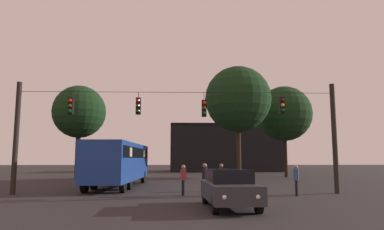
{
  "coord_description": "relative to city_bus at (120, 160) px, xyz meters",
  "views": [
    {
      "loc": [
        0.25,
        -4.22,
        1.94
      ],
      "look_at": [
        0.83,
        15.51,
        4.46
      ],
      "focal_mm": 32.19,
      "sensor_mm": 36.0,
      "label": 1
    }
  ],
  "objects": [
    {
      "name": "overhead_signal_span",
      "position": [
        4.06,
        -5.03,
        1.81
      ],
      "size": [
        18.29,
        0.44,
        6.28
      ],
      "color": "black",
      "rests_on": "ground"
    },
    {
      "name": "pedestrian_crossing_left",
      "position": [
        4.45,
        -5.72,
        -0.95
      ],
      "size": [
        0.31,
        0.4,
        1.62
      ],
      "color": "black",
      "rests_on": "ground"
    },
    {
      "name": "pedestrian_near_bus",
      "position": [
        10.42,
        -6.22,
        -0.95
      ],
      "size": [
        0.36,
        0.42,
        1.62
      ],
      "color": "black",
      "rests_on": "ground"
    },
    {
      "name": "corner_building",
      "position": [
        11.3,
        31.12,
        1.78
      ],
      "size": [
        17.23,
        9.22,
        7.3
      ],
      "color": "black",
      "rests_on": "ground"
    },
    {
      "name": "car_near_right",
      "position": [
        6.25,
        -10.54,
        -1.07
      ],
      "size": [
        2.03,
        4.41,
        1.52
      ],
      "color": "#2D2D33",
      "rests_on": "ground"
    },
    {
      "name": "pedestrian_crossing_right",
      "position": [
        6.78,
        -3.34,
        -0.94
      ],
      "size": [
        0.27,
        0.38,
        1.64
      ],
      "color": "black",
      "rests_on": "ground"
    },
    {
      "name": "ground_plane",
      "position": [
        4.11,
        4.23,
        -1.87
      ],
      "size": [
        168.0,
        168.0,
        0.0
      ],
      "primitive_type": "plane",
      "color": "black",
      "rests_on": "ground"
    },
    {
      "name": "pedestrian_crossing_center",
      "position": [
        5.59,
        -6.03,
        -0.9
      ],
      "size": [
        0.32,
        0.41,
        1.7
      ],
      "color": "black",
      "rests_on": "ground"
    },
    {
      "name": "city_bus",
      "position": [
        0.0,
        0.0,
        0.0
      ],
      "size": [
        2.86,
        11.07,
        3.0
      ],
      "color": "navy",
      "rests_on": "ground"
    },
    {
      "name": "tree_right_far",
      "position": [
        -5.64,
        8.98,
        4.6
      ],
      "size": [
        5.1,
        5.1,
        9.05
      ],
      "color": "black",
      "rests_on": "ground"
    },
    {
      "name": "tree_left_silhouette",
      "position": [
        15.62,
        12.66,
        5.0
      ],
      "size": [
        6.01,
        6.01,
        9.88
      ],
      "color": "black",
      "rests_on": "ground"
    },
    {
      "name": "tree_behind_building",
      "position": [
        9.64,
        7.31,
        5.65
      ],
      "size": [
        6.21,
        6.21,
        10.63
      ],
      "color": "#2D2116",
      "rests_on": "ground"
    }
  ]
}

